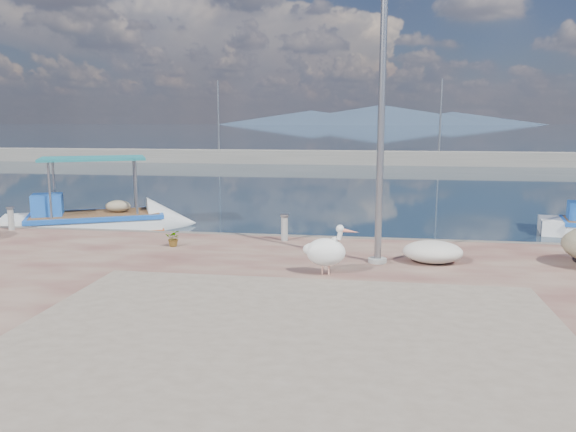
# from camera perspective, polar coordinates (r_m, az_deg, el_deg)

# --- Properties ---
(ground) EXTENTS (1400.00, 1400.00, 0.00)m
(ground) POSITION_cam_1_polar(r_m,az_deg,el_deg) (11.99, -2.75, -9.17)
(ground) COLOR #162635
(ground) RESTS_ON ground
(quay_patch) EXTENTS (9.00, 7.00, 0.01)m
(quay_patch) POSITION_cam_1_polar(r_m,az_deg,el_deg) (8.88, -0.19, -12.58)
(quay_patch) COLOR gray
(quay_patch) RESTS_ON quay
(breakwater) EXTENTS (120.00, 2.20, 7.50)m
(breakwater) POSITION_cam_1_polar(r_m,az_deg,el_deg) (51.28, 6.09, 5.93)
(breakwater) COLOR gray
(breakwater) RESTS_ON ground
(mountains) EXTENTS (370.00, 280.00, 22.00)m
(mountains) POSITION_cam_1_polar(r_m,az_deg,el_deg) (661.15, 8.92, 10.00)
(mountains) COLOR #28384C
(mountains) RESTS_ON ground
(boat_left) EXTENTS (6.60, 4.64, 3.05)m
(boat_left) POSITION_cam_1_polar(r_m,az_deg,el_deg) (21.16, -19.04, -0.76)
(boat_left) COLOR white
(boat_left) RESTS_ON ground
(pelican) EXTENTS (1.19, 0.65, 1.14)m
(pelican) POSITION_cam_1_polar(r_m,az_deg,el_deg) (12.38, 3.94, -3.58)
(pelican) COLOR tan
(pelican) RESTS_ON quay
(lamp_post) EXTENTS (0.44, 0.96, 7.00)m
(lamp_post) POSITION_cam_1_polar(r_m,az_deg,el_deg) (13.33, 9.44, 9.23)
(lamp_post) COLOR gray
(lamp_post) RESTS_ON quay
(bollard_near) EXTENTS (0.25, 0.25, 0.76)m
(bollard_near) POSITION_cam_1_polar(r_m,az_deg,el_deg) (15.90, -0.36, -1.06)
(bollard_near) COLOR gray
(bollard_near) RESTS_ON quay
(bollard_far) EXTENTS (0.24, 0.24, 0.73)m
(bollard_far) POSITION_cam_1_polar(r_m,az_deg,el_deg) (19.49, -26.33, -0.13)
(bollard_far) COLOR gray
(bollard_far) RESTS_ON quay
(potted_plant) EXTENTS (0.47, 0.42, 0.46)m
(potted_plant) POSITION_cam_1_polar(r_m,az_deg,el_deg) (15.52, -11.53, -2.20)
(potted_plant) COLOR #33722D
(potted_plant) RESTS_ON quay
(net_pile_d) EXTENTS (1.42, 1.06, 0.53)m
(net_pile_d) POSITION_cam_1_polar(r_m,az_deg,el_deg) (13.91, 14.48, -3.54)
(net_pile_d) COLOR silver
(net_pile_d) RESTS_ON quay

